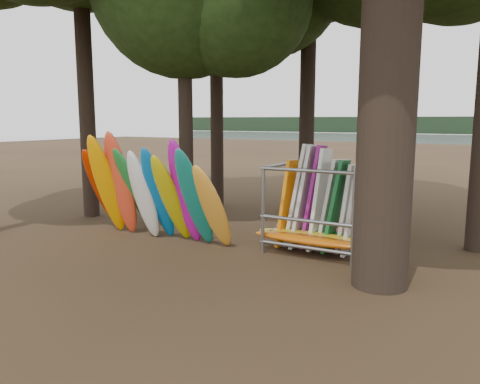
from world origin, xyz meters
The scene contains 5 objects.
ground centered at (0.00, 0.00, 0.00)m, with size 120.00×120.00×0.00m, color #47331E.
lake centered at (0.00, 60.00, 0.00)m, with size 160.00×160.00×0.00m, color gray.
far_shore centered at (0.00, 110.00, 2.00)m, with size 160.00×4.00×4.00m, color black.
kayak_row centered at (-1.91, 0.50, 1.33)m, with size 4.88×2.07×3.14m.
storage_rack centered at (2.50, 1.71, 1.02)m, with size 3.13×1.53×2.73m.
Camera 1 is at (6.58, -9.19, 3.32)m, focal length 35.00 mm.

